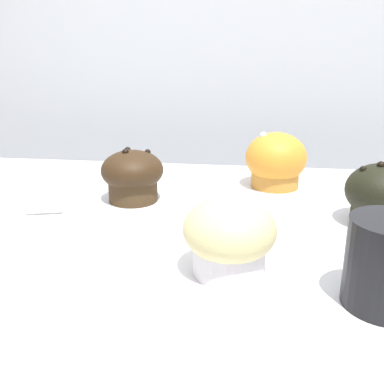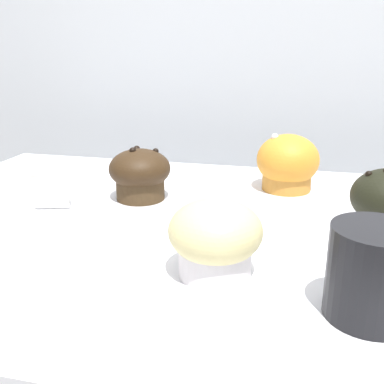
% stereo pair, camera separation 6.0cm
% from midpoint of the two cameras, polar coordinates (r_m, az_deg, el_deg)
% --- Properties ---
extents(wall_back, '(3.20, 0.10, 1.80)m').
position_cam_midpoint_polar(wall_back, '(1.19, 3.98, 5.97)').
color(wall_back, silver).
rests_on(wall_back, ground).
extents(muffin_front_center, '(0.10, 0.10, 0.09)m').
position_cam_midpoint_polar(muffin_front_center, '(0.64, 20.53, -0.47)').
color(muffin_front_center, '#2C2611').
rests_on(muffin_front_center, display_counter).
extents(muffin_back_left, '(0.10, 0.10, 0.08)m').
position_cam_midpoint_polar(muffin_back_left, '(0.47, 1.12, -5.76)').
color(muffin_back_left, white).
rests_on(muffin_back_left, display_counter).
extents(muffin_front_left, '(0.10, 0.10, 0.10)m').
position_cam_midpoint_polar(muffin_front_left, '(0.77, 8.40, 3.82)').
color(muffin_front_left, '#CC8634').
rests_on(muffin_front_left, display_counter).
extents(muffin_front_right, '(0.10, 0.10, 0.08)m').
position_cam_midpoint_polar(muffin_front_right, '(0.70, -10.01, 2.08)').
color(muffin_front_right, '#412F1B').
rests_on(muffin_front_right, display_counter).
extents(price_card, '(0.06, 0.05, 0.06)m').
position_cam_midpoint_polar(price_card, '(0.68, -20.91, -0.28)').
color(price_card, white).
rests_on(price_card, display_counter).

